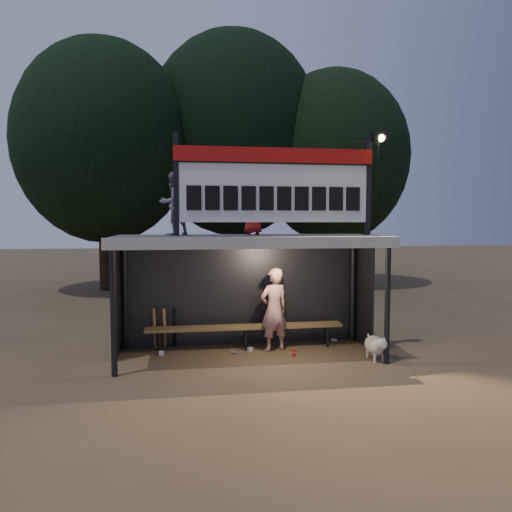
{
  "coord_description": "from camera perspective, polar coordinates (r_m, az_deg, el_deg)",
  "views": [
    {
      "loc": [
        -1.33,
        -9.34,
        2.59
      ],
      "look_at": [
        0.2,
        0.4,
        1.9
      ],
      "focal_mm": 35.0,
      "sensor_mm": 36.0,
      "label": 1
    }
  ],
  "objects": [
    {
      "name": "ground",
      "position": [
        9.78,
        -0.81,
        -11.35
      ],
      "size": [
        80.0,
        80.0,
        0.0
      ],
      "primitive_type": "plane",
      "color": "brown",
      "rests_on": "ground"
    },
    {
      "name": "player",
      "position": [
        9.99,
        2.07,
        -6.13
      ],
      "size": [
        0.71,
        0.58,
        1.67
      ],
      "primitive_type": "imported",
      "rotation": [
        0.0,
        0.0,
        3.49
      ],
      "color": "silver",
      "rests_on": "ground"
    },
    {
      "name": "child_a",
      "position": [
        9.54,
        -9.44,
        5.91
      ],
      "size": [
        0.73,
        0.71,
        1.19
      ],
      "primitive_type": "imported",
      "rotation": [
        0.0,
        0.0,
        3.81
      ],
      "color": "slate",
      "rests_on": "dugout_shelter"
    },
    {
      "name": "child_b",
      "position": [
        9.93,
        -0.33,
        5.18
      ],
      "size": [
        0.52,
        0.4,
        0.95
      ],
      "primitive_type": "imported",
      "rotation": [
        0.0,
        0.0,
        2.91
      ],
      "color": "#B11B1B",
      "rests_on": "dugout_shelter"
    },
    {
      "name": "dugout_shelter",
      "position": [
        9.7,
        -1.02,
        -0.39
      ],
      "size": [
        5.1,
        2.08,
        2.32
      ],
      "color": "#414144",
      "rests_on": "ground"
    },
    {
      "name": "scoreboard_assembly",
      "position": [
        9.55,
        2.53,
        8.41
      ],
      "size": [
        4.1,
        0.27,
        1.99
      ],
      "color": "black",
      "rests_on": "dugout_shelter"
    },
    {
      "name": "bench",
      "position": [
        10.21,
        -1.25,
        -8.19
      ],
      "size": [
        4.0,
        0.35,
        0.48
      ],
      "color": "olive",
      "rests_on": "ground"
    },
    {
      "name": "tree_left",
      "position": [
        19.74,
        -17.01,
        12.35
      ],
      "size": [
        6.46,
        6.46,
        9.27
      ],
      "color": "black",
      "rests_on": "ground"
    },
    {
      "name": "tree_mid",
      "position": [
        21.27,
        -2.59,
        13.67
      ],
      "size": [
        7.22,
        7.22,
        10.36
      ],
      "color": "black",
      "rests_on": "ground"
    },
    {
      "name": "tree_right",
      "position": [
        20.99,
        8.86,
        11.07
      ],
      "size": [
        6.08,
        6.08,
        8.72
      ],
      "color": "black",
      "rests_on": "ground"
    },
    {
      "name": "dog",
      "position": [
        9.7,
        13.56,
        -9.89
      ],
      "size": [
        0.36,
        0.81,
        0.49
      ],
      "color": "beige",
      "rests_on": "ground"
    },
    {
      "name": "bats",
      "position": [
        10.39,
        -10.42,
        -8.06
      ],
      "size": [
        0.48,
        0.33,
        0.84
      ],
      "color": "olive",
      "rests_on": "ground"
    },
    {
      "name": "litter",
      "position": [
        10.07,
        0.66,
        -10.68
      ],
      "size": [
        3.75,
        1.11,
        0.08
      ],
      "color": "red",
      "rests_on": "ground"
    }
  ]
}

